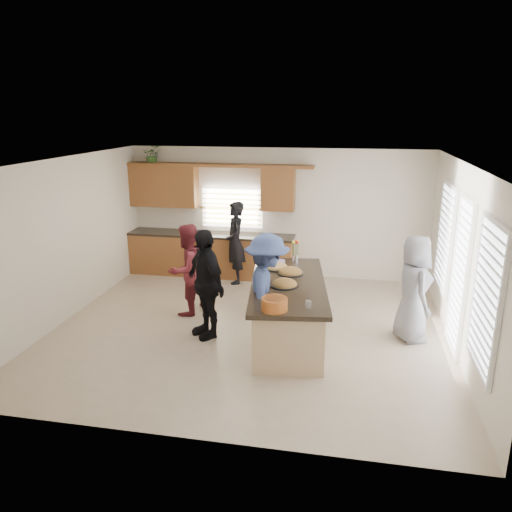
% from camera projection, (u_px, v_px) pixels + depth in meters
% --- Properties ---
extents(floor, '(6.50, 6.50, 0.00)m').
position_uv_depth(floor, '(249.00, 329.00, 8.43)').
color(floor, '#C5AD93').
rests_on(floor, ground).
extents(room_shell, '(6.52, 6.02, 2.81)m').
position_uv_depth(room_shell, '(249.00, 219.00, 7.90)').
color(room_shell, silver).
rests_on(room_shell, ground).
extents(back_cabinetry, '(4.08, 0.66, 2.46)m').
position_uv_depth(back_cabinetry, '(209.00, 235.00, 11.02)').
color(back_cabinetry, brown).
rests_on(back_cabinetry, ground).
extents(right_wall_glazing, '(0.06, 4.00, 2.25)m').
position_uv_depth(right_wall_glazing, '(461.00, 267.00, 7.34)').
color(right_wall_glazing, white).
rests_on(right_wall_glazing, ground).
extents(island, '(1.50, 2.83, 0.95)m').
position_uv_depth(island, '(288.00, 312.00, 7.99)').
color(island, tan).
rests_on(island, ground).
extents(platter_front, '(0.44, 0.44, 0.18)m').
position_uv_depth(platter_front, '(284.00, 284.00, 7.68)').
color(platter_front, black).
rests_on(platter_front, island).
extents(platter_mid, '(0.43, 0.43, 0.18)m').
position_uv_depth(platter_mid, '(291.00, 272.00, 8.25)').
color(platter_mid, black).
rests_on(platter_mid, island).
extents(platter_back, '(0.41, 0.41, 0.16)m').
position_uv_depth(platter_back, '(277.00, 267.00, 8.51)').
color(platter_back, black).
rests_on(platter_back, island).
extents(salad_bowl, '(0.36, 0.36, 0.17)m').
position_uv_depth(salad_bowl, '(274.00, 304.00, 6.74)').
color(salad_bowl, '#B85A21').
rests_on(salad_bowl, island).
extents(clear_cup, '(0.08, 0.08, 0.11)m').
position_uv_depth(clear_cup, '(308.00, 304.00, 6.81)').
color(clear_cup, white).
rests_on(clear_cup, island).
extents(plate_stack, '(0.21, 0.21, 0.06)m').
position_uv_depth(plate_stack, '(279.00, 262.00, 8.81)').
color(plate_stack, '#BA98DE').
rests_on(plate_stack, island).
extents(flower_vase, '(0.14, 0.14, 0.42)m').
position_uv_depth(flower_vase, '(296.00, 251.00, 8.76)').
color(flower_vase, silver).
rests_on(flower_vase, island).
extents(potted_plant, '(0.48, 0.45, 0.44)m').
position_uv_depth(potted_plant, '(152.00, 155.00, 10.85)').
color(potted_plant, '#426F2C').
rests_on(potted_plant, back_cabinetry).
extents(woman_left_back, '(0.63, 0.75, 1.75)m').
position_uv_depth(woman_left_back, '(235.00, 243.00, 10.49)').
color(woman_left_back, black).
rests_on(woman_left_back, ground).
extents(woman_left_mid, '(0.93, 1.01, 1.65)m').
position_uv_depth(woman_left_mid, '(187.00, 270.00, 8.87)').
color(woman_left_mid, maroon).
rests_on(woman_left_mid, ground).
extents(woman_left_front, '(1.04, 1.06, 1.79)m').
position_uv_depth(woman_left_front, '(205.00, 284.00, 7.96)').
color(woman_left_front, black).
rests_on(woman_left_front, ground).
extents(woman_right_back, '(0.88, 1.28, 1.82)m').
position_uv_depth(woman_right_back, '(267.00, 292.00, 7.54)').
color(woman_right_back, '#394A7C').
rests_on(woman_right_back, ground).
extents(woman_right_front, '(0.74, 0.95, 1.71)m').
position_uv_depth(woman_right_front, '(413.00, 289.00, 7.84)').
color(woman_right_front, slate).
rests_on(woman_right_front, ground).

